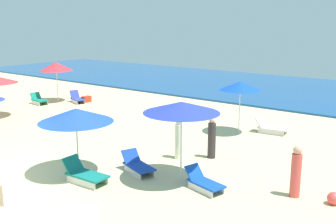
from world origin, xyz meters
name	(u,v)px	position (x,y,z in m)	size (l,w,h in m)	color
ocean	(277,89)	(0.00, 22.97, 0.06)	(60.00, 14.07, 0.12)	#184B89
umbrella_0	(181,107)	(4.65, 4.00, 2.44)	(2.43, 2.43, 2.62)	silver
lounge_chair_0_0	(137,165)	(3.04, 3.71, 0.26)	(1.52, 1.03, 0.67)	silver
lounge_chair_0_1	(204,182)	(5.60, 3.87, 0.24)	(1.42, 0.87, 0.65)	silver
umbrella_1	(240,86)	(3.45, 10.26, 2.21)	(1.88, 1.88, 2.41)	silver
lounge_chair_1_0	(270,128)	(4.59, 11.17, 0.25)	(1.51, 0.82, 0.70)	silver
umbrella_3	(56,66)	(-9.29, 9.94, 2.26)	(2.09, 2.09, 2.53)	silver
lounge_chair_3_0	(77,99)	(-8.05, 10.46, 0.26)	(1.41, 0.97, 0.73)	silver
lounge_chair_3_1	(39,100)	(-9.55, 8.69, 0.27)	(1.31, 0.80, 0.68)	silver
umbrella_6	(76,115)	(1.54, 2.40, 2.05)	(2.47, 2.47, 2.27)	silver
lounge_chair_6_0	(84,174)	(2.25, 2.04, 0.28)	(1.55, 0.73, 0.76)	silver
beachgoer_0	(179,139)	(3.30, 5.75, 0.74)	(0.44, 0.44, 1.56)	white
beachgoer_1	(296,172)	(8.00, 5.08, 0.75)	(0.37, 0.37, 1.56)	#DB4E49
beachgoer_3	(212,139)	(4.24, 6.56, 0.73)	(0.42, 0.42, 1.56)	#352E2F
cooler_box_0	(86,99)	(-7.70, 10.91, 0.19)	(0.58, 0.34, 0.38)	red
beach_ball_1	(334,198)	(9.07, 5.22, 0.18)	(0.37, 0.37, 0.37)	#E74546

